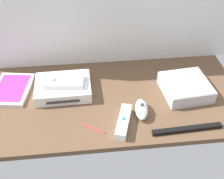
{
  "coord_description": "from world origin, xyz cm",
  "views": [
    {
      "loc": [
        -9.02,
        -82.87,
        73.77
      ],
      "look_at": [
        0.0,
        0.0,
        4.0
      ],
      "focal_mm": 46.98,
      "sensor_mm": 36.0,
      "label": 1
    }
  ],
  "objects_px": {
    "remote_nunchuk": "(141,109)",
    "stylus_pen": "(93,128)",
    "remote_classic_pad": "(64,81)",
    "mini_computer": "(186,88)",
    "remote_wand": "(124,122)",
    "game_console": "(63,88)",
    "game_case": "(12,89)",
    "sensor_bar": "(187,129)"
  },
  "relations": [
    {
      "from": "game_console",
      "to": "stylus_pen",
      "type": "distance_m",
      "value": 0.23
    },
    {
      "from": "sensor_bar",
      "to": "stylus_pen",
      "type": "height_order",
      "value": "sensor_bar"
    },
    {
      "from": "game_console",
      "to": "game_case",
      "type": "relative_size",
      "value": 1.02
    },
    {
      "from": "game_console",
      "to": "mini_computer",
      "type": "xyz_separation_m",
      "value": [
        0.47,
        -0.06,
        0.0
      ]
    },
    {
      "from": "remote_nunchuk",
      "to": "stylus_pen",
      "type": "distance_m",
      "value": 0.18
    },
    {
      "from": "remote_classic_pad",
      "to": "stylus_pen",
      "type": "height_order",
      "value": "remote_classic_pad"
    },
    {
      "from": "remote_wand",
      "to": "stylus_pen",
      "type": "xyz_separation_m",
      "value": [
        -0.11,
        -0.0,
        -0.01
      ]
    },
    {
      "from": "mini_computer",
      "to": "stylus_pen",
      "type": "xyz_separation_m",
      "value": [
        -0.37,
        -0.15,
        -0.02
      ]
    },
    {
      "from": "mini_computer",
      "to": "sensor_bar",
      "type": "height_order",
      "value": "mini_computer"
    },
    {
      "from": "mini_computer",
      "to": "stylus_pen",
      "type": "height_order",
      "value": "mini_computer"
    },
    {
      "from": "remote_nunchuk",
      "to": "remote_classic_pad",
      "type": "height_order",
      "value": "remote_classic_pad"
    },
    {
      "from": "remote_classic_pad",
      "to": "stylus_pen",
      "type": "distance_m",
      "value": 0.23
    },
    {
      "from": "remote_nunchuk",
      "to": "stylus_pen",
      "type": "bearing_deg",
      "value": -157.89
    },
    {
      "from": "game_console",
      "to": "game_case",
      "type": "height_order",
      "value": "game_console"
    },
    {
      "from": "game_case",
      "to": "remote_wand",
      "type": "relative_size",
      "value": 1.37
    },
    {
      "from": "mini_computer",
      "to": "remote_classic_pad",
      "type": "bearing_deg",
      "value": 173.22
    },
    {
      "from": "game_case",
      "to": "remote_nunchuk",
      "type": "bearing_deg",
      "value": -11.65
    },
    {
      "from": "remote_wand",
      "to": "sensor_bar",
      "type": "bearing_deg",
      "value": 4.09
    },
    {
      "from": "game_case",
      "to": "game_console",
      "type": "bearing_deg",
      "value": 0.45
    },
    {
      "from": "game_case",
      "to": "stylus_pen",
      "type": "distance_m",
      "value": 0.38
    },
    {
      "from": "game_console",
      "to": "remote_nunchuk",
      "type": "relative_size",
      "value": 2.05
    },
    {
      "from": "game_console",
      "to": "mini_computer",
      "type": "bearing_deg",
      "value": -7.98
    },
    {
      "from": "remote_nunchuk",
      "to": "remote_classic_pad",
      "type": "xyz_separation_m",
      "value": [
        -0.27,
        0.15,
        0.03
      ]
    },
    {
      "from": "sensor_bar",
      "to": "stylus_pen",
      "type": "relative_size",
      "value": 2.67
    },
    {
      "from": "game_console",
      "to": "sensor_bar",
      "type": "distance_m",
      "value": 0.48
    },
    {
      "from": "stylus_pen",
      "to": "remote_classic_pad",
      "type": "bearing_deg",
      "value": 115.0
    },
    {
      "from": "game_console",
      "to": "remote_wand",
      "type": "distance_m",
      "value": 0.29
    },
    {
      "from": "sensor_bar",
      "to": "remote_classic_pad",
      "type": "bearing_deg",
      "value": 146.42
    },
    {
      "from": "remote_nunchuk",
      "to": "mini_computer",
      "type": "bearing_deg",
      "value": 31.84
    },
    {
      "from": "remote_wand",
      "to": "game_console",
      "type": "bearing_deg",
      "value": 153.53
    },
    {
      "from": "game_case",
      "to": "sensor_bar",
      "type": "distance_m",
      "value": 0.68
    },
    {
      "from": "game_case",
      "to": "remote_wand",
      "type": "bearing_deg",
      "value": -20.21
    },
    {
      "from": "remote_nunchuk",
      "to": "sensor_bar",
      "type": "bearing_deg",
      "value": -29.33
    },
    {
      "from": "game_console",
      "to": "remote_wand",
      "type": "height_order",
      "value": "game_console"
    },
    {
      "from": "remote_nunchuk",
      "to": "sensor_bar",
      "type": "height_order",
      "value": "remote_nunchuk"
    },
    {
      "from": "mini_computer",
      "to": "remote_wand",
      "type": "bearing_deg",
      "value": -151.43
    },
    {
      "from": "game_case",
      "to": "stylus_pen",
      "type": "bearing_deg",
      "value": -28.55
    },
    {
      "from": "mini_computer",
      "to": "remote_classic_pad",
      "type": "xyz_separation_m",
      "value": [
        -0.46,
        0.05,
        0.03
      ]
    },
    {
      "from": "remote_wand",
      "to": "remote_classic_pad",
      "type": "relative_size",
      "value": 1.0
    },
    {
      "from": "remote_nunchuk",
      "to": "game_case",
      "type": "bearing_deg",
      "value": 164.96
    },
    {
      "from": "stylus_pen",
      "to": "mini_computer",
      "type": "bearing_deg",
      "value": 21.72
    },
    {
      "from": "game_console",
      "to": "remote_nunchuk",
      "type": "bearing_deg",
      "value": -29.45
    }
  ]
}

